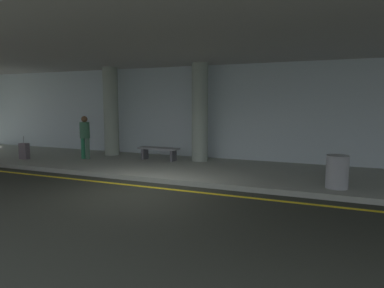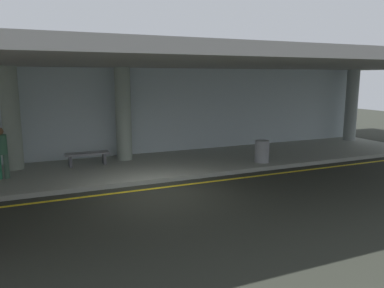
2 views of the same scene
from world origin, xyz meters
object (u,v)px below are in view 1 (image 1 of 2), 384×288
Objects in this scene: support_column_center at (200,113)px; traveler_with_luggage at (85,134)px; bench_metal at (159,151)px; suitcase_upright_primary at (24,151)px; support_column_left_mid at (111,112)px; trash_bin_steel at (337,172)px.

traveler_with_luggage is (-4.31, -1.32, -0.86)m from support_column_center.
traveler_with_luggage is 1.05× the size of bench_metal.
support_column_left_mid is at bearing 25.80° from suitcase_upright_primary.
support_column_center reaches higher than trash_bin_steel.
support_column_left_mid is at bearing 155.01° from traveler_with_luggage.
trash_bin_steel is at bearing -18.66° from bench_metal.
suitcase_upright_primary reaches higher than bench_metal.
suitcase_upright_primary is at bearing -78.52° from traveler_with_luggage.
traveler_with_luggage is at bearing 172.05° from trash_bin_steel.
suitcase_upright_primary is (-6.50, -2.26, -1.51)m from support_column_center.
support_column_left_mid reaches higher than traveler_with_luggage.
bench_metal is at bearing 3.61° from suitcase_upright_primary.
traveler_with_luggage is 9.21m from trash_bin_steel.
bench_metal is 1.88× the size of trash_bin_steel.
traveler_with_luggage is (-0.31, -1.32, -0.86)m from support_column_left_mid.
suitcase_upright_primary is at bearing -137.89° from support_column_left_mid.
trash_bin_steel is (9.11, -1.27, -0.54)m from traveler_with_luggage.
traveler_with_luggage is 1.87× the size of suitcase_upright_primary.
support_column_left_mid is at bearing 163.61° from trash_bin_steel.
support_column_left_mid is 2.92m from bench_metal.
support_column_center is at bearing 2.87° from suitcase_upright_primary.
suitcase_upright_primary is at bearing -160.82° from support_column_center.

